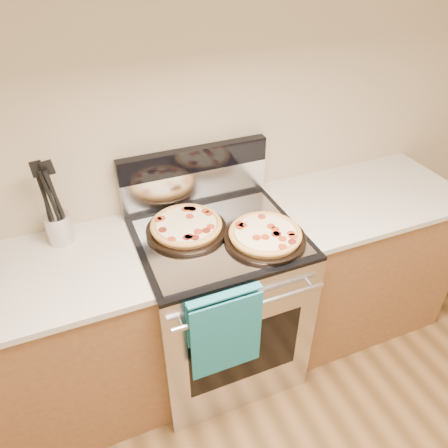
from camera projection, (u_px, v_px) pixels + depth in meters
name	position (u px, v px, depth m)	size (l,w,h in m)	color
wall_back	(189.00, 120.00, 2.05)	(4.00, 4.00, 0.00)	tan
range_body	(219.00, 304.00, 2.32)	(0.76, 0.68, 0.90)	#B7B7BC
oven_window	(245.00, 352.00, 2.07)	(0.56, 0.01, 0.40)	black
cooktop	(218.00, 235.00, 2.05)	(0.76, 0.68, 0.02)	black
backsplash_lower	(195.00, 186.00, 2.22)	(0.76, 0.06, 0.18)	silver
backsplash_upper	(194.00, 159.00, 2.13)	(0.76, 0.06, 0.12)	black
oven_handle	(251.00, 306.00, 1.83)	(0.03, 0.03, 0.70)	silver
dish_towel	(225.00, 331.00, 1.85)	(0.32, 0.05, 0.42)	teal
foil_sheet	(220.00, 237.00, 2.02)	(0.70, 0.55, 0.01)	gray
cabinet_left	(45.00, 353.00, 2.07)	(1.00, 0.62, 0.88)	brown
countertop_left	(18.00, 283.00, 1.81)	(1.02, 0.64, 0.03)	#B7AFA4
cabinet_right	(353.00, 261.00, 2.62)	(1.00, 0.62, 0.88)	brown
countertop_right	(367.00, 197.00, 2.35)	(1.02, 0.64, 0.03)	#B7AFA4
pepperoni_pizza_back	(186.00, 227.00, 2.04)	(0.37, 0.37, 0.05)	#A77633
pepperoni_pizza_front	(265.00, 235.00, 1.98)	(0.37, 0.37, 0.05)	#A77633
utensil_crock	(59.00, 228.00, 1.98)	(0.11, 0.11, 0.14)	silver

